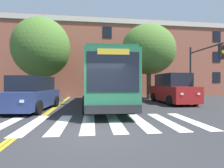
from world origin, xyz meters
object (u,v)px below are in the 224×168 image
object	(u,v)px
city_bus	(106,81)
traffic_light_near_corner	(202,63)
car_navy_near_lane	(33,94)
street_tree_curbside_small	(42,48)
traffic_light_overhead	(91,63)
car_red_far_lane	(172,89)
street_tree_curbside_large	(149,50)

from	to	relation	value
city_bus	traffic_light_near_corner	size ratio (longest dim) A/B	2.42
car_navy_near_lane	street_tree_curbside_small	distance (m)	7.41
traffic_light_near_corner	traffic_light_overhead	size ratio (longest dim) A/B	0.98
car_navy_near_lane	car_red_far_lane	distance (m)	10.53
city_bus	car_red_far_lane	distance (m)	5.61
street_tree_curbside_large	street_tree_curbside_small	bearing A→B (deg)	178.23
street_tree_curbside_small	car_red_far_lane	bearing A→B (deg)	-18.78
city_bus	car_navy_near_lane	size ratio (longest dim) A/B	2.32
traffic_light_near_corner	street_tree_curbside_large	bearing A→B (deg)	127.91
car_red_far_lane	street_tree_curbside_small	bearing A→B (deg)	161.22
traffic_light_overhead	street_tree_curbside_large	distance (m)	6.87
car_navy_near_lane	traffic_light_near_corner	distance (m)	12.95
city_bus	car_navy_near_lane	xyz separation A→B (m)	(-4.73, -1.78, -0.83)
car_red_far_lane	traffic_light_overhead	distance (m)	7.00
car_red_far_lane	street_tree_curbside_large	world-z (taller)	street_tree_curbside_large
traffic_light_overhead	car_red_far_lane	bearing A→B (deg)	-3.82
city_bus	street_tree_curbside_small	world-z (taller)	street_tree_curbside_small
city_bus	traffic_light_near_corner	world-z (taller)	traffic_light_near_corner
traffic_light_overhead	street_tree_curbside_small	xyz separation A→B (m)	(-4.65, 3.40, 1.76)
street_tree_curbside_small	car_navy_near_lane	bearing A→B (deg)	-80.48
city_bus	street_tree_curbside_large	bearing A→B (deg)	40.16
car_navy_near_lane	street_tree_curbside_large	size ratio (longest dim) A/B	0.66
street_tree_curbside_large	traffic_light_overhead	bearing A→B (deg)	-152.38
city_bus	car_red_far_lane	world-z (taller)	city_bus
car_navy_near_lane	traffic_light_near_corner	world-z (taller)	traffic_light_near_corner
city_bus	car_navy_near_lane	distance (m)	5.12
car_red_far_lane	traffic_light_overhead	size ratio (longest dim) A/B	1.02
car_navy_near_lane	car_red_far_lane	xyz separation A→B (m)	(10.28, 2.29, 0.15)
street_tree_curbside_large	street_tree_curbside_small	world-z (taller)	street_tree_curbside_small
car_red_far_lane	car_navy_near_lane	bearing A→B (deg)	-167.46
city_bus	traffic_light_overhead	world-z (taller)	traffic_light_overhead
car_red_far_lane	city_bus	bearing A→B (deg)	-174.78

